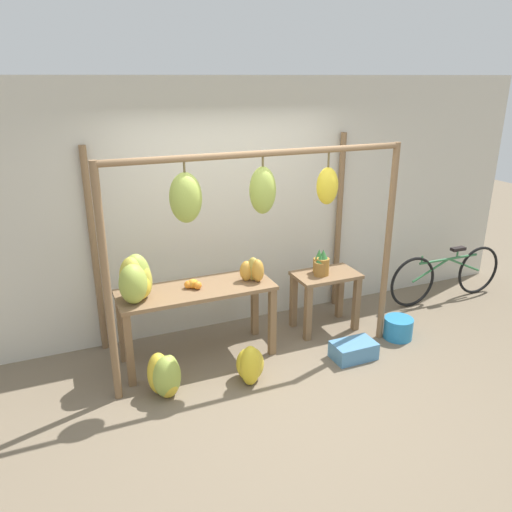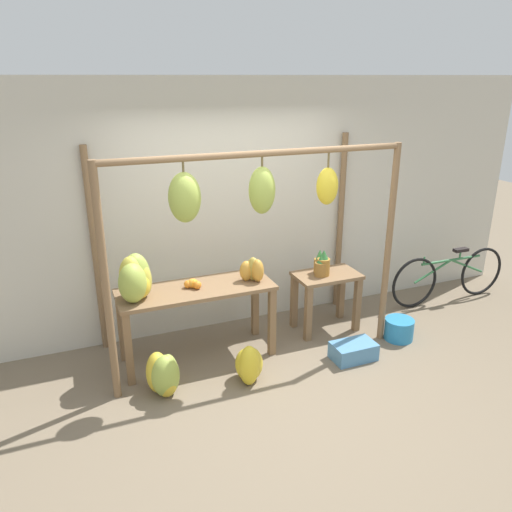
# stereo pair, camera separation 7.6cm
# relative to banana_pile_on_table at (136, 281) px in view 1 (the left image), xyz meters

# --- Properties ---
(ground_plane) EXTENTS (20.00, 20.00, 0.00)m
(ground_plane) POSITION_rel_banana_pile_on_table_xyz_m (1.15, -0.83, -0.98)
(ground_plane) COLOR #756651
(shop_wall_back) EXTENTS (8.00, 0.08, 2.80)m
(shop_wall_back) POSITION_rel_banana_pile_on_table_xyz_m (1.15, 0.72, 0.42)
(shop_wall_back) COLOR beige
(shop_wall_back) RESTS_ON ground_plane
(stall_awning) EXTENTS (2.96, 1.14, 2.18)m
(stall_awning) POSITION_rel_banana_pile_on_table_xyz_m (1.05, -0.18, 0.61)
(stall_awning) COLOR brown
(stall_awning) RESTS_ON ground_plane
(display_table_main) EXTENTS (1.57, 0.57, 0.79)m
(display_table_main) POSITION_rel_banana_pile_on_table_xyz_m (0.59, 0.04, -0.33)
(display_table_main) COLOR brown
(display_table_main) RESTS_ON ground_plane
(display_table_side) EXTENTS (0.73, 0.45, 0.69)m
(display_table_side) POSITION_rel_banana_pile_on_table_xyz_m (2.13, 0.10, -0.48)
(display_table_side) COLOR brown
(display_table_side) RESTS_ON ground_plane
(banana_pile_on_table) EXTENTS (0.41, 0.45, 0.44)m
(banana_pile_on_table) POSITION_rel_banana_pile_on_table_xyz_m (0.00, 0.00, 0.00)
(banana_pile_on_table) COLOR gold
(banana_pile_on_table) RESTS_ON display_table_main
(orange_pile) EXTENTS (0.16, 0.15, 0.10)m
(orange_pile) POSITION_rel_banana_pile_on_table_xyz_m (0.57, 0.05, -0.15)
(orange_pile) COLOR orange
(orange_pile) RESTS_ON display_table_main
(pineapple_cluster) EXTENTS (0.18, 0.23, 0.30)m
(pineapple_cluster) POSITION_rel_banana_pile_on_table_xyz_m (2.06, 0.10, -0.18)
(pineapple_cluster) COLOR #A3702D
(pineapple_cluster) RESTS_ON display_table_side
(banana_pile_ground_left) EXTENTS (0.37, 0.39, 0.42)m
(banana_pile_ground_left) POSITION_rel_banana_pile_on_table_xyz_m (0.12, -0.48, -0.79)
(banana_pile_ground_left) COLOR #9EB247
(banana_pile_ground_left) RESTS_ON ground_plane
(banana_pile_ground_right) EXTENTS (0.32, 0.36, 0.41)m
(banana_pile_ground_right) POSITION_rel_banana_pile_on_table_xyz_m (0.92, -0.57, -0.80)
(banana_pile_ground_right) COLOR gold
(banana_pile_ground_right) RESTS_ON ground_plane
(fruit_crate_white) EXTENTS (0.45, 0.28, 0.18)m
(fruit_crate_white) POSITION_rel_banana_pile_on_table_xyz_m (2.08, -0.61, -0.89)
(fruit_crate_white) COLOR #4C84B2
(fruit_crate_white) RESTS_ON ground_plane
(blue_bucket) EXTENTS (0.32, 0.32, 0.24)m
(blue_bucket) POSITION_rel_banana_pile_on_table_xyz_m (2.78, -0.44, -0.86)
(blue_bucket) COLOR teal
(blue_bucket) RESTS_ON ground_plane
(parked_bicycle) EXTENTS (1.75, 0.08, 0.71)m
(parked_bicycle) POSITION_rel_banana_pile_on_table_xyz_m (4.00, 0.17, -0.63)
(parked_bicycle) COLOR black
(parked_bicycle) RESTS_ON ground_plane
(papaya_pile) EXTENTS (0.24, 0.22, 0.25)m
(papaya_pile) POSITION_rel_banana_pile_on_table_xyz_m (1.19, -0.01, -0.07)
(papaya_pile) COLOR gold
(papaya_pile) RESTS_ON display_table_main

